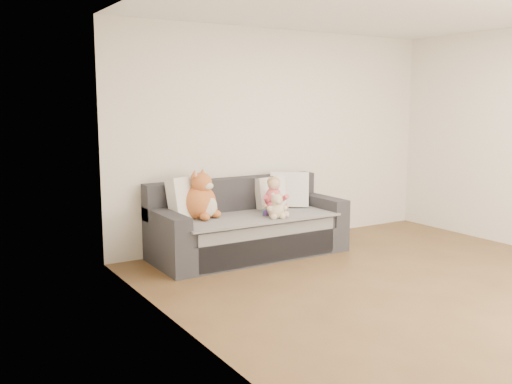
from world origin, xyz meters
TOP-DOWN VIEW (x-y plane):
  - room_shell at (0.00, 0.42)m, footprint 5.00×5.00m
  - sofa at (-0.72, 2.06)m, footprint 2.20×0.94m
  - cushion_left at (-1.38, 2.22)m, footprint 0.54×0.38m
  - cushion_right_back at (-0.29, 2.21)m, footprint 0.41×0.20m
  - cushion_right_front at (-0.06, 2.19)m, footprint 0.49×0.44m
  - toddler at (-0.46, 1.92)m, footprint 0.31×0.43m
  - plush_cat at (-1.27, 2.12)m, footprint 0.45×0.46m
  - teddy_bear at (-0.58, 1.68)m, footprint 0.22×0.18m
  - plush_cow at (-0.57, 1.74)m, footprint 0.13×0.19m
  - sippy_cup at (-0.61, 1.86)m, footprint 0.09×0.07m

SIDE VIEW (x-z plane):
  - sofa at x=-0.72m, z-range -0.12..0.73m
  - sippy_cup at x=-0.61m, z-range 0.48..0.58m
  - plush_cow at x=-0.57m, z-range 0.46..0.62m
  - teddy_bear at x=-0.58m, z-range 0.44..0.73m
  - toddler at x=-0.46m, z-range 0.44..0.86m
  - cushion_right_back at x=-0.29m, z-range 0.47..0.85m
  - plush_cat at x=-1.27m, z-range 0.40..0.96m
  - cushion_right_front at x=-0.06m, z-range 0.47..0.90m
  - cushion_left at x=-1.38m, z-range 0.46..0.93m
  - room_shell at x=0.00m, z-range -1.20..3.80m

